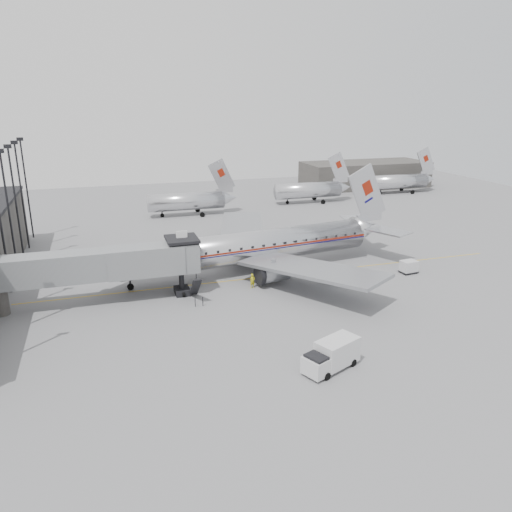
{
  "coord_description": "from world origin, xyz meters",
  "views": [
    {
      "loc": [
        -17.05,
        -48.0,
        20.8
      ],
      "look_at": [
        -0.32,
        4.76,
        3.2
      ],
      "focal_mm": 35.0,
      "sensor_mm": 36.0,
      "label": 1
    }
  ],
  "objects": [
    {
      "name": "floodlight_masts",
      "position": [
        -27.5,
        13.0,
        8.36
      ],
      "size": [
        0.9,
        42.25,
        15.25
      ],
      "color": "black",
      "rests_on": "ground"
    },
    {
      "name": "airliner",
      "position": [
        0.79,
        8.62,
        3.16
      ],
      "size": [
        39.66,
        36.54,
        12.58
      ],
      "rotation": [
        0.0,
        0.0,
        0.13
      ],
      "color": "silver",
      "rests_on": "ground"
    },
    {
      "name": "ramp_worker",
      "position": [
        -1.3,
        3.0,
        0.85
      ],
      "size": [
        0.7,
        0.55,
        1.71
      ],
      "primitive_type": "imported",
      "rotation": [
        0.0,
        0.0,
        0.25
      ],
      "color": "gold",
      "rests_on": "ground"
    },
    {
      "name": "distant_aircraft_mid",
      "position": [
        24.21,
        46.0,
        2.73
      ],
      "size": [
        16.39,
        3.2,
        10.26
      ],
      "color": "silver",
      "rests_on": "ground"
    },
    {
      "name": "baggage_cart_white",
      "position": [
        18.68,
        2.0,
        0.84
      ],
      "size": [
        2.17,
        1.74,
        1.58
      ],
      "rotation": [
        0.0,
        0.0,
        0.11
      ],
      "color": "#BABABC",
      "rests_on": "ground"
    },
    {
      "name": "hangar",
      "position": [
        45.0,
        60.0,
        3.0
      ],
      "size": [
        30.0,
        12.0,
        6.0
      ],
      "primitive_type": "cube",
      "color": "#3B3936",
      "rests_on": "ground"
    },
    {
      "name": "ground",
      "position": [
        0.0,
        0.0,
        0.0
      ],
      "size": [
        160.0,
        160.0,
        0.0
      ],
      "primitive_type": "plane",
      "color": "slate",
      "rests_on": "ground"
    },
    {
      "name": "distant_aircraft_far",
      "position": [
        48.21,
        50.0,
        2.73
      ],
      "size": [
        16.39,
        3.2,
        10.26
      ],
      "color": "silver",
      "rests_on": "ground"
    },
    {
      "name": "distant_aircraft_near",
      "position": [
        -1.79,
        42.0,
        2.73
      ],
      "size": [
        16.39,
        3.2,
        10.26
      ],
      "color": "silver",
      "rests_on": "ground"
    },
    {
      "name": "service_van",
      "position": [
        -0.58,
        -16.03,
        1.25
      ],
      "size": [
        5.41,
        3.79,
        2.38
      ],
      "rotation": [
        0.0,
        0.0,
        0.41
      ],
      "color": "silver",
      "rests_on": "ground"
    },
    {
      "name": "jet_bridge",
      "position": [
        -16.66,
        3.67,
        4.18
      ],
      "size": [
        21.0,
        6.2,
        7.1
      ],
      "color": "slate",
      "rests_on": "ground"
    },
    {
      "name": "apron_line",
      "position": [
        3.0,
        6.0,
        0.01
      ],
      "size": [
        60.0,
        0.15,
        0.01
      ],
      "primitive_type": "cube",
      "rotation": [
        0.0,
        0.0,
        1.57
      ],
      "color": "gold",
      "rests_on": "ground"
    },
    {
      "name": "baggage_cart_navy",
      "position": [
        8.2,
        2.0,
        0.8
      ],
      "size": [
        2.07,
        1.67,
        1.51
      ],
      "rotation": [
        0.0,
        0.0,
        0.12
      ],
      "color": "#0D1834",
      "rests_on": "ground"
    }
  ]
}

